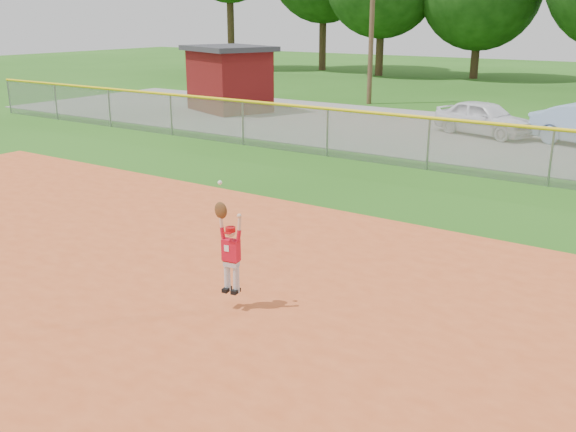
% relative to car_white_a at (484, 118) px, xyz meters
% --- Properties ---
extents(ground, '(120.00, 120.00, 0.00)m').
position_rel_car_white_a_xyz_m(ground, '(0.40, -16.32, -0.66)').
color(ground, '#235814').
rests_on(ground, ground).
extents(clay_infield, '(24.00, 16.00, 0.04)m').
position_rel_car_white_a_xyz_m(clay_infield, '(0.40, -19.32, -0.64)').
color(clay_infield, '#C95124').
rests_on(clay_infield, ground).
extents(parking_strip, '(44.00, 10.00, 0.03)m').
position_rel_car_white_a_xyz_m(parking_strip, '(0.40, -0.32, -0.65)').
color(parking_strip, gray).
rests_on(parking_strip, ground).
extents(car_white_a, '(3.99, 2.51, 1.27)m').
position_rel_car_white_a_xyz_m(car_white_a, '(0.00, 0.00, 0.00)').
color(car_white_a, white).
rests_on(car_white_a, parking_strip).
extents(utility_shed, '(4.77, 4.28, 2.94)m').
position_rel_car_white_a_xyz_m(utility_shed, '(-11.75, -0.25, 0.84)').
color(utility_shed, '#520C0B').
rests_on(utility_shed, ground).
extents(outfield_fence, '(40.06, 0.10, 1.55)m').
position_rel_car_white_a_xyz_m(outfield_fence, '(0.40, -6.32, 0.22)').
color(outfield_fence, gray).
rests_on(outfield_fence, ground).
extents(power_lines, '(19.40, 0.24, 9.00)m').
position_rel_car_white_a_xyz_m(power_lines, '(1.40, 5.68, 4.01)').
color(power_lines, '#4C3823').
rests_on(power_lines, ground).
extents(ballplayer, '(0.46, 0.21, 1.70)m').
position_rel_car_white_a_xyz_m(ballplayer, '(1.49, -16.63, 0.32)').
color(ballplayer, silver).
rests_on(ballplayer, ground).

